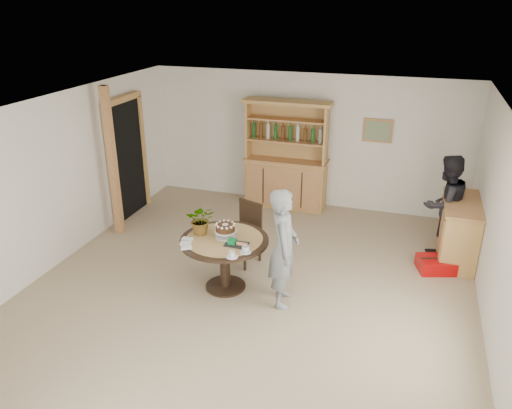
% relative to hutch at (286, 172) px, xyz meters
% --- Properties ---
extents(ground, '(7.00, 7.00, 0.00)m').
position_rel_hutch_xyz_m(ground, '(0.30, -3.24, -0.69)').
color(ground, tan).
rests_on(ground, ground).
extents(room_shell, '(6.04, 7.04, 2.52)m').
position_rel_hutch_xyz_m(room_shell, '(0.30, -3.23, 1.05)').
color(room_shell, white).
rests_on(room_shell, ground).
extents(doorway, '(0.13, 1.10, 2.18)m').
position_rel_hutch_xyz_m(doorway, '(-2.63, -1.24, 0.42)').
color(doorway, black).
rests_on(doorway, ground).
extents(pine_post, '(0.12, 0.12, 2.50)m').
position_rel_hutch_xyz_m(pine_post, '(-2.40, -2.04, 0.56)').
color(pine_post, tan).
rests_on(pine_post, ground).
extents(hutch, '(1.62, 0.54, 2.04)m').
position_rel_hutch_xyz_m(hutch, '(0.00, 0.00, 0.00)').
color(hutch, tan).
rests_on(hutch, ground).
extents(sideboard, '(0.54, 1.26, 0.94)m').
position_rel_hutch_xyz_m(sideboard, '(3.04, -1.24, -0.22)').
color(sideboard, tan).
rests_on(sideboard, ground).
extents(dining_table, '(1.20, 1.20, 0.76)m').
position_rel_hutch_xyz_m(dining_table, '(-0.04, -3.11, -0.08)').
color(dining_table, black).
rests_on(dining_table, ground).
extents(dining_chair, '(0.54, 0.54, 0.95)m').
position_rel_hutch_xyz_m(dining_chair, '(-0.01, -2.29, -0.15)').
color(dining_chair, black).
rests_on(dining_chair, ground).
extents(birthday_cake, '(0.30, 0.30, 0.20)m').
position_rel_hutch_xyz_m(birthday_cake, '(-0.04, -3.06, 0.19)').
color(birthday_cake, white).
rests_on(birthday_cake, dining_table).
extents(flower_vase, '(0.47, 0.44, 0.42)m').
position_rel_hutch_xyz_m(flower_vase, '(-0.39, -3.06, 0.28)').
color(flower_vase, '#3F7233').
rests_on(flower_vase, dining_table).
extents(gift_tray, '(0.30, 0.20, 0.08)m').
position_rel_hutch_xyz_m(gift_tray, '(0.17, -3.24, 0.10)').
color(gift_tray, black).
rests_on(gift_tray, dining_table).
extents(coffee_cup_a, '(0.15, 0.15, 0.09)m').
position_rel_hutch_xyz_m(coffee_cup_a, '(0.36, -3.39, 0.11)').
color(coffee_cup_a, silver).
rests_on(coffee_cup_a, dining_table).
extents(coffee_cup_b, '(0.15, 0.15, 0.08)m').
position_rel_hutch_xyz_m(coffee_cup_b, '(0.24, -3.56, 0.11)').
color(coffee_cup_b, silver).
rests_on(coffee_cup_b, dining_table).
extents(napkins, '(0.24, 0.33, 0.03)m').
position_rel_hutch_xyz_m(napkins, '(-0.45, -3.43, 0.09)').
color(napkins, white).
rests_on(napkins, dining_table).
extents(teen_boy, '(0.51, 0.66, 1.61)m').
position_rel_hutch_xyz_m(teen_boy, '(0.81, -3.21, 0.11)').
color(teen_boy, slate).
rests_on(teen_boy, ground).
extents(adult_person, '(0.98, 0.96, 1.59)m').
position_rel_hutch_xyz_m(adult_person, '(2.80, -1.05, 0.11)').
color(adult_person, black).
rests_on(adult_person, ground).
extents(red_suitcase, '(0.69, 0.56, 0.21)m').
position_rel_hutch_xyz_m(red_suitcase, '(2.80, -1.71, -0.59)').
color(red_suitcase, '#BF090A').
rests_on(red_suitcase, ground).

